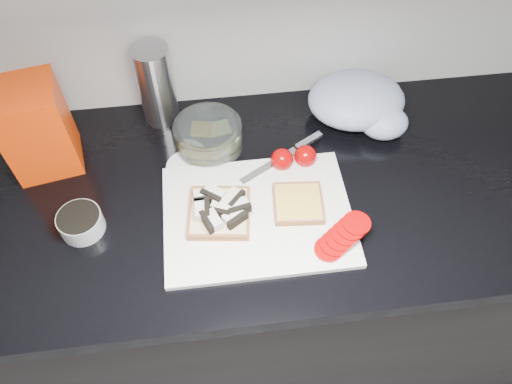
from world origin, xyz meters
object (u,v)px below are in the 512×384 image
Objects in this scene: cutting_board at (258,215)px; glass_bowl at (208,136)px; steel_canister at (156,85)px; bread_bag at (36,128)px.

glass_bowl reaches higher than cutting_board.
steel_canister is at bearing 134.65° from glass_bowl.
cutting_board is 1.95× the size of steel_canister.
bread_bag reaches higher than cutting_board.
cutting_board is 0.52m from bread_bag.
glass_bowl is at bearing -10.33° from bread_bag.
steel_canister is at bearing 12.96° from bread_bag.
cutting_board is 2.52× the size of glass_bowl.
bread_bag is at bearing -156.38° from steel_canister.
bread_bag is at bearing 154.63° from cutting_board.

